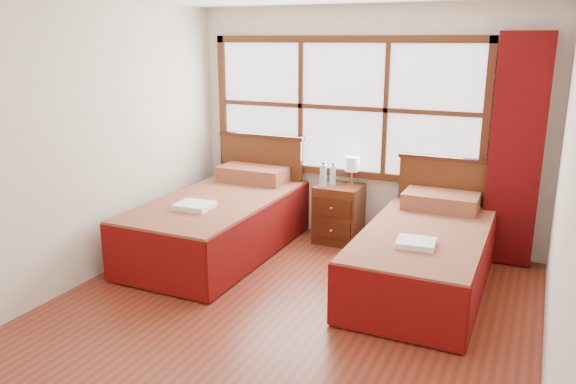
% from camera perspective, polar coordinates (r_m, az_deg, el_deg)
% --- Properties ---
extents(floor, '(4.50, 4.50, 0.00)m').
position_cam_1_polar(floor, '(4.74, -1.11, -12.96)').
color(floor, maroon).
rests_on(floor, ground).
extents(wall_back, '(4.00, 0.00, 4.00)m').
position_cam_1_polar(wall_back, '(6.35, 7.75, 6.61)').
color(wall_back, silver).
rests_on(wall_back, floor).
extents(wall_left, '(0.00, 4.50, 4.50)m').
position_cam_1_polar(wall_left, '(5.44, -20.57, 4.33)').
color(wall_left, silver).
rests_on(wall_left, floor).
extents(wall_right, '(0.00, 4.50, 4.50)m').
position_cam_1_polar(wall_right, '(3.88, 26.45, -0.46)').
color(wall_right, silver).
rests_on(wall_right, floor).
extents(window, '(3.16, 0.06, 1.56)m').
position_cam_1_polar(window, '(6.36, 5.54, 8.52)').
color(window, white).
rests_on(window, wall_back).
extents(curtain, '(0.50, 0.16, 2.30)m').
position_cam_1_polar(curtain, '(5.97, 22.15, 3.80)').
color(curtain, '#5A090A').
rests_on(curtain, wall_back).
extents(bed_left, '(1.17, 2.27, 1.14)m').
position_cam_1_polar(bed_left, '(6.13, -6.74, -2.84)').
color(bed_left, '#3D1A0C').
rests_on(bed_left, floor).
extents(bed_right, '(1.09, 2.11, 1.06)m').
position_cam_1_polar(bed_right, '(5.39, 13.73, -6.08)').
color(bed_right, '#3D1A0C').
rests_on(bed_right, floor).
extents(nightstand, '(0.49, 0.49, 0.66)m').
position_cam_1_polar(nightstand, '(6.39, 5.17, -2.20)').
color(nightstand, '#4E2511').
rests_on(nightstand, floor).
extents(towels_left, '(0.37, 0.33, 0.05)m').
position_cam_1_polar(towels_left, '(5.67, -9.49, -1.39)').
color(towels_left, white).
rests_on(towels_left, bed_left).
extents(towels_right, '(0.34, 0.30, 0.05)m').
position_cam_1_polar(towels_right, '(4.85, 12.88, -5.07)').
color(towels_right, white).
rests_on(towels_right, bed_right).
extents(lamp, '(0.16, 0.16, 0.32)m').
position_cam_1_polar(lamp, '(6.32, 6.53, 2.77)').
color(lamp, '#B8883B').
rests_on(lamp, nightstand).
extents(bottle_near, '(0.07, 0.07, 0.28)m').
position_cam_1_polar(bottle_near, '(6.21, 3.59, 1.69)').
color(bottle_near, '#AAC4DA').
rests_on(bottle_near, nightstand).
extents(bottle_far, '(0.07, 0.07, 0.25)m').
position_cam_1_polar(bottle_far, '(6.30, 4.58, 1.75)').
color(bottle_far, '#AAC4DA').
rests_on(bottle_far, nightstand).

